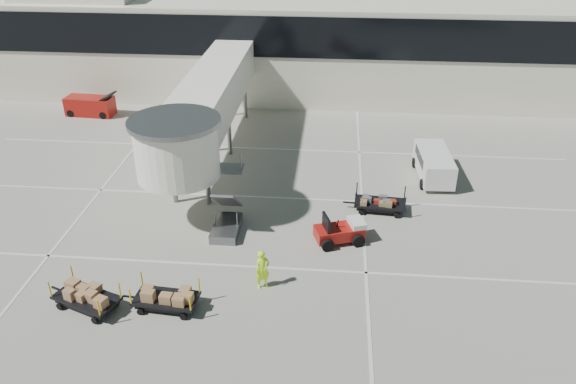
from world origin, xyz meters
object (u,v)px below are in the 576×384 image
at_px(box_cart_near, 163,297).
at_px(box_cart_far, 84,298).
at_px(belt_loader, 90,106).
at_px(minivan, 434,162).
at_px(baggage_tug, 340,232).
at_px(ground_worker, 263,270).
at_px(suitcase_cart, 379,203).

relative_size(box_cart_near, box_cart_far, 0.97).
relative_size(box_cart_far, belt_loader, 0.87).
distance_m(box_cart_near, box_cart_far, 3.49).
distance_m(box_cart_near, minivan, 19.47).
bearing_deg(baggage_tug, ground_worker, -149.92).
height_order(suitcase_cart, box_cart_near, suitcase_cart).
height_order(box_cart_near, box_cart_far, box_cart_far).
height_order(box_cart_far, belt_loader, belt_loader).
height_order(suitcase_cart, minivan, minivan).
distance_m(baggage_tug, ground_worker, 5.47).
height_order(suitcase_cart, ground_worker, ground_worker).
xyz_separation_m(box_cart_near, ground_worker, (4.20, 1.82, 0.44)).
relative_size(suitcase_cart, box_cart_near, 1.02).
relative_size(box_cart_near, ground_worker, 1.78).
bearing_deg(belt_loader, box_cart_near, -56.95).
relative_size(suitcase_cart, belt_loader, 0.86).
bearing_deg(belt_loader, suitcase_cart, -26.74).
bearing_deg(suitcase_cart, box_cart_far, -139.90).
bearing_deg(box_cart_near, baggage_tug, 42.06).
height_order(box_cart_near, ground_worker, ground_worker).
relative_size(box_cart_far, ground_worker, 1.84).
relative_size(suitcase_cart, ground_worker, 1.82).
distance_m(box_cart_far, ground_worker, 7.98).
bearing_deg(suitcase_cart, box_cart_near, -132.63).
relative_size(minivan, belt_loader, 1.13).
xyz_separation_m(ground_worker, minivan, (9.39, 12.12, 0.06)).
distance_m(baggage_tug, box_cart_far, 12.88).
bearing_deg(minivan, ground_worker, -130.53).
distance_m(suitcase_cart, minivan, 5.92).
height_order(box_cart_far, ground_worker, ground_worker).
bearing_deg(ground_worker, box_cart_far, 162.30).
height_order(baggage_tug, belt_loader, belt_loader).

